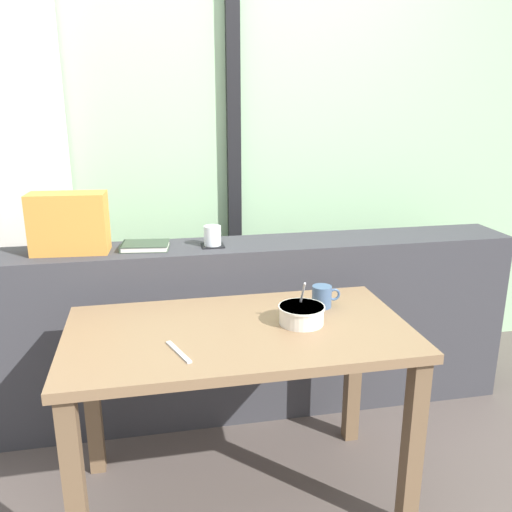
# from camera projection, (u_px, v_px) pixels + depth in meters

# --- Properties ---
(ground) EXTENTS (8.00, 8.00, 0.00)m
(ground) POSITION_uv_depth(u_px,v_px,m) (244.00, 483.00, 2.16)
(ground) COLOR #564C47
(outdoor_backdrop) EXTENTS (4.80, 0.08, 2.80)m
(outdoor_backdrop) POSITION_uv_depth(u_px,v_px,m) (204.00, 117.00, 2.82)
(outdoor_backdrop) COLOR #9EC699
(outdoor_backdrop) RESTS_ON ground
(curtain_left_panel) EXTENTS (0.56, 0.06, 2.50)m
(curtain_left_panel) POSITION_uv_depth(u_px,v_px,m) (7.00, 150.00, 2.58)
(curtain_left_panel) COLOR silver
(curtain_left_panel) RESTS_ON ground
(window_divider_post) EXTENTS (0.07, 0.05, 2.60)m
(window_divider_post) POSITION_uv_depth(u_px,v_px,m) (234.00, 136.00, 2.81)
(window_divider_post) COLOR black
(window_divider_post) RESTS_ON ground
(dark_console_ledge) EXTENTS (2.80, 0.30, 0.85)m
(dark_console_ledge) POSITION_uv_depth(u_px,v_px,m) (223.00, 330.00, 2.55)
(dark_console_ledge) COLOR #38383D
(dark_console_ledge) RESTS_ON ground
(breakfast_table) EXTENTS (1.21, 0.65, 0.71)m
(breakfast_table) POSITION_uv_depth(u_px,v_px,m) (239.00, 357.00, 1.91)
(breakfast_table) COLOR brown
(breakfast_table) RESTS_ON ground
(coaster_square) EXTENTS (0.10, 0.10, 0.00)m
(coaster_square) POSITION_uv_depth(u_px,v_px,m) (213.00, 246.00, 2.41)
(coaster_square) COLOR black
(coaster_square) RESTS_ON dark_console_ledge
(juice_glass) EXTENTS (0.08, 0.08, 0.09)m
(juice_glass) POSITION_uv_depth(u_px,v_px,m) (212.00, 236.00, 2.40)
(juice_glass) COLOR white
(juice_glass) RESTS_ON coaster_square
(closed_book) EXTENTS (0.22, 0.17, 0.03)m
(closed_book) POSITION_uv_depth(u_px,v_px,m) (145.00, 246.00, 2.36)
(closed_book) COLOR #334233
(closed_book) RESTS_ON dark_console_ledge
(throw_pillow) EXTENTS (0.33, 0.16, 0.26)m
(throw_pillow) POSITION_uv_depth(u_px,v_px,m) (69.00, 223.00, 2.27)
(throw_pillow) COLOR #D18938
(throw_pillow) RESTS_ON dark_console_ledge
(soup_bowl) EXTENTS (0.17, 0.17, 0.16)m
(soup_bowl) POSITION_uv_depth(u_px,v_px,m) (301.00, 314.00, 1.92)
(soup_bowl) COLOR silver
(soup_bowl) RESTS_ON breakfast_table
(fork_utensil) EXTENTS (0.07, 0.16, 0.01)m
(fork_utensil) POSITION_uv_depth(u_px,v_px,m) (179.00, 352.00, 1.70)
(fork_utensil) COLOR silver
(fork_utensil) RESTS_ON breakfast_table
(ceramic_mug) EXTENTS (0.11, 0.08, 0.08)m
(ceramic_mug) POSITION_uv_depth(u_px,v_px,m) (322.00, 296.00, 2.07)
(ceramic_mug) COLOR #3D567A
(ceramic_mug) RESTS_ON breakfast_table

